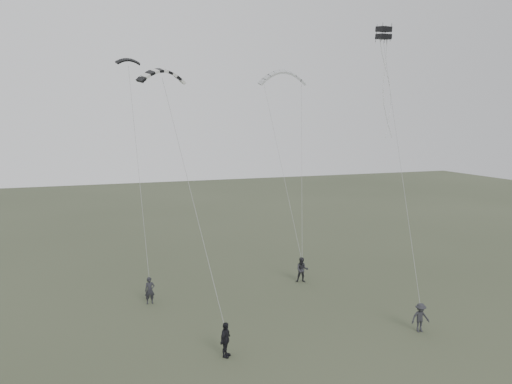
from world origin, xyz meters
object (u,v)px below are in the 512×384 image
object	(u,v)px
flyer_far	(420,318)
kite_striped	(162,71)
flyer_center	(225,340)
flyer_right	(302,270)
kite_pale_large	(283,72)
flyer_left	(150,290)
kite_box	(384,33)
kite_dark_small	(128,60)

from	to	relation	value
flyer_far	kite_striped	bearing A→B (deg)	157.85
flyer_center	flyer_right	bearing A→B (deg)	-2.97
flyer_far	kite_pale_large	xyz separation A→B (m)	(-1.31, 16.65, 14.55)
flyer_far	kite_striped	size ratio (longest dim) A/B	0.59
flyer_left	flyer_center	xyz separation A→B (m)	(2.50, -8.51, 0.02)
flyer_center	kite_pale_large	distance (m)	23.53
kite_striped	flyer_center	bearing A→B (deg)	-87.97
flyer_center	kite_striped	world-z (taller)	kite_striped
kite_pale_large	flyer_center	bearing A→B (deg)	-108.51
flyer_far	flyer_center	bearing A→B (deg)	-176.79
flyer_far	kite_pale_large	size ratio (longest dim) A/B	0.42
flyer_center	kite_pale_large	world-z (taller)	kite_pale_large
flyer_left	flyer_far	world-z (taller)	flyer_left
kite_box	kite_dark_small	bearing A→B (deg)	146.53
flyer_right	kite_box	distance (m)	16.74
flyer_left	kite_striped	distance (m)	13.55
kite_dark_small	kite_pale_large	distance (m)	12.46
flyer_right	kite_pale_large	size ratio (longest dim) A/B	0.47
kite_striped	flyer_left	bearing A→B (deg)	95.92
flyer_center	kite_dark_small	world-z (taller)	kite_dark_small
flyer_center	kite_box	distance (m)	20.33
flyer_right	flyer_left	bearing A→B (deg)	-154.98
flyer_right	kite_dark_small	size ratio (longest dim) A/B	1.11
flyer_left	flyer_far	distance (m)	16.23
flyer_right	flyer_far	size ratio (longest dim) A/B	1.12
flyer_center	kite_dark_small	bearing A→B (deg)	50.57
flyer_left	flyer_right	xyz separation A→B (m)	(10.82, 0.63, 0.05)
flyer_left	kite_dark_small	xyz separation A→B (m)	(-0.30, 5.57, 14.76)
kite_pale_large	kite_box	size ratio (longest dim) A/B	5.12
flyer_right	kite_dark_small	world-z (taller)	kite_dark_small
kite_box	flyer_left	bearing A→B (deg)	164.73
flyer_center	kite_striped	xyz separation A→B (m)	(-1.73, 6.30, 13.33)
kite_dark_small	kite_pale_large	size ratio (longest dim) A/B	0.42
flyer_left	kite_striped	bearing A→B (deg)	-71.99
flyer_center	kite_dark_small	size ratio (longest dim) A/B	1.07
flyer_far	kite_striped	distance (m)	19.68
flyer_left	kite_box	distance (m)	21.59
flyer_center	kite_pale_large	bearing A→B (deg)	8.43
flyer_left	kite_dark_small	size ratio (longest dim) A/B	1.05
flyer_right	flyer_center	distance (m)	12.36
flyer_left	flyer_center	distance (m)	8.87
flyer_far	kite_box	size ratio (longest dim) A/B	2.14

